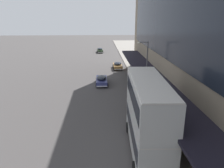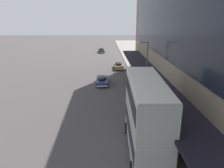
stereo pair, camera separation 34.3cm
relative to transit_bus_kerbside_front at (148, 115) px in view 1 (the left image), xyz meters
The scene contains 6 objects.
transit_bus_kerbside_front is the anchor object (origin of this frame).
sedan_trailing_mid 51.79m from the transit_bus_kerbside_front, 94.22° to the left, with size 1.94×4.57×1.42m.
sedan_oncoming_front 29.84m from the transit_bus_kerbside_front, 90.14° to the left, with size 1.99×4.30×1.50m.
sedan_lead_near 19.39m from the transit_bus_kerbside_front, 100.72° to the left, with size 1.92×4.82×1.51m.
pedestrian_at_kerb 3.99m from the transit_bus_kerbside_front, 30.22° to the left, with size 0.48×0.45×1.86m.
street_lamp 13.25m from the transit_bus_kerbside_front, 79.46° to the left, with size 1.50×0.28×7.53m.
Camera 1 is at (0.27, -9.27, 10.95)m, focal length 35.00 mm.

